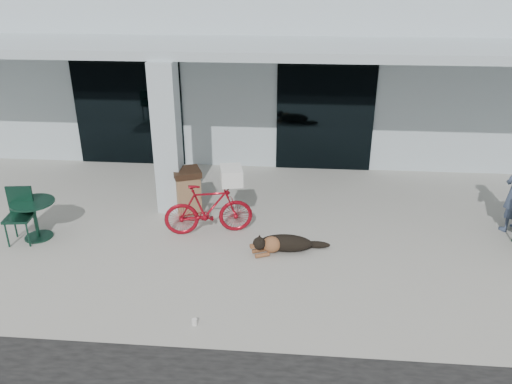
# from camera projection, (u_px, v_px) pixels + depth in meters

# --- Properties ---
(ground) EXTENTS (80.00, 80.00, 0.00)m
(ground) POSITION_uv_depth(u_px,v_px,m) (226.00, 269.00, 8.55)
(ground) COLOR #A4A39A
(ground) RESTS_ON ground
(building) EXTENTS (22.00, 7.00, 4.50)m
(building) POSITION_uv_depth(u_px,v_px,m) (263.00, 58.00, 15.39)
(building) COLOR #AEBCC5
(building) RESTS_ON ground
(storefront_glass_left) EXTENTS (2.80, 0.06, 2.70)m
(storefront_glass_left) POSITION_uv_depth(u_px,v_px,m) (129.00, 113.00, 12.80)
(storefront_glass_left) COLOR black
(storefront_glass_left) RESTS_ON ground
(storefront_glass_right) EXTENTS (2.40, 0.06, 2.70)m
(storefront_glass_right) POSITION_uv_depth(u_px,v_px,m) (325.00, 118.00, 12.40)
(storefront_glass_right) COLOR black
(storefront_glass_right) RESTS_ON ground
(column) EXTENTS (0.50, 0.50, 3.12)m
(column) POSITION_uv_depth(u_px,v_px,m) (167.00, 139.00, 10.14)
(column) COLOR #AEBCC5
(column) RESTS_ON ground
(overhang) EXTENTS (22.00, 2.80, 0.18)m
(overhang) POSITION_uv_depth(u_px,v_px,m) (247.00, 47.00, 10.54)
(overhang) COLOR #AEBCC5
(overhang) RESTS_ON column
(bicycle) EXTENTS (1.76, 0.85, 1.02)m
(bicycle) POSITION_uv_depth(u_px,v_px,m) (209.00, 209.00, 9.54)
(bicycle) COLOR maroon
(bicycle) RESTS_ON ground
(laundry_basket) EXTENTS (0.50, 0.61, 0.32)m
(laundry_basket) POSITION_uv_depth(u_px,v_px,m) (231.00, 175.00, 9.33)
(laundry_basket) COLOR white
(laundry_basket) RESTS_ON bicycle
(dog) EXTENTS (1.16, 0.77, 0.37)m
(dog) POSITION_uv_depth(u_px,v_px,m) (286.00, 242.00, 9.03)
(dog) COLOR black
(dog) RESTS_ON ground
(cup_near_dog) EXTENTS (0.09, 0.09, 0.10)m
(cup_near_dog) POSITION_uv_depth(u_px,v_px,m) (195.00, 322.00, 7.18)
(cup_near_dog) COLOR white
(cup_near_dog) RESTS_ON ground
(cafe_table_near) EXTENTS (1.00, 1.00, 0.75)m
(cafe_table_near) POSITION_uv_depth(u_px,v_px,m) (36.00, 220.00, 9.43)
(cafe_table_near) COLOR #13372A
(cafe_table_near) RESTS_ON ground
(cafe_chair_near) EXTENTS (0.54, 0.57, 1.04)m
(cafe_chair_near) POSITION_uv_depth(u_px,v_px,m) (19.00, 217.00, 9.22)
(cafe_chair_near) COLOR #13372A
(cafe_chair_near) RESTS_ON ground
(trash_receptacle) EXTENTS (0.72, 0.72, 0.94)m
(trash_receptacle) POSITION_uv_depth(u_px,v_px,m) (188.00, 191.00, 10.46)
(trash_receptacle) COLOR olive
(trash_receptacle) RESTS_ON ground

